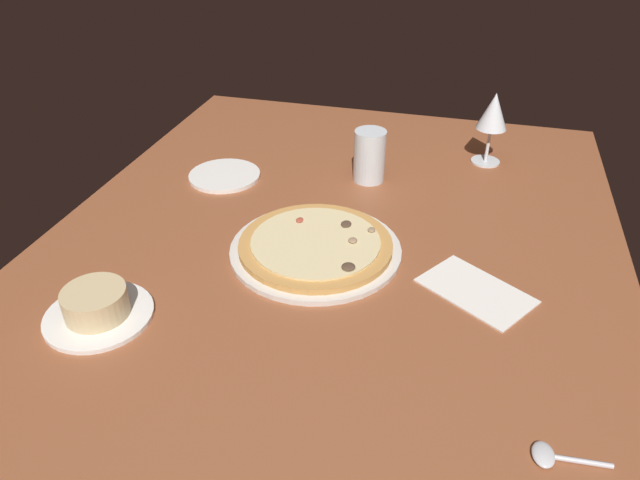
% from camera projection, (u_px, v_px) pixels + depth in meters
% --- Properties ---
extents(dining_table, '(1.50, 1.10, 0.04)m').
position_uv_depth(dining_table, '(324.00, 264.00, 1.10)').
color(dining_table, brown).
rests_on(dining_table, ground).
extents(pizza_main, '(0.32, 0.32, 0.03)m').
position_uv_depth(pizza_main, '(316.00, 247.00, 1.10)').
color(pizza_main, silver).
rests_on(pizza_main, dining_table).
extents(ramekin_on_saucer, '(0.17, 0.17, 0.05)m').
position_uv_depth(ramekin_on_saucer, '(97.00, 307.00, 0.93)').
color(ramekin_on_saucer, white).
rests_on(ramekin_on_saucer, dining_table).
extents(wine_glass_far, '(0.07, 0.07, 0.17)m').
position_uv_depth(wine_glass_far, '(493.00, 114.00, 1.36)').
color(wine_glass_far, silver).
rests_on(wine_glass_far, dining_table).
extents(water_glass, '(0.07, 0.07, 0.12)m').
position_uv_depth(water_glass, '(369.00, 159.00, 1.32)').
color(water_glass, silver).
rests_on(water_glass, dining_table).
extents(side_plate, '(0.16, 0.16, 0.01)m').
position_uv_depth(side_plate, '(225.00, 176.00, 1.35)').
color(side_plate, white).
rests_on(side_plate, dining_table).
extents(paper_menu, '(0.19, 0.21, 0.00)m').
position_uv_depth(paper_menu, '(476.00, 291.00, 1.00)').
color(paper_menu, white).
rests_on(paper_menu, dining_table).
extents(spoon, '(0.04, 0.10, 0.01)m').
position_uv_depth(spoon, '(552.00, 456.00, 0.72)').
color(spoon, silver).
rests_on(spoon, dining_table).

